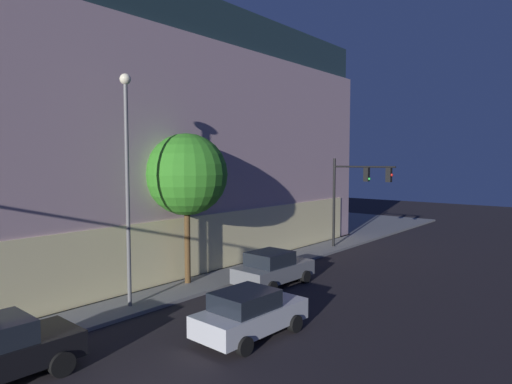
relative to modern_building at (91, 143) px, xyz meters
name	(u,v)px	position (x,y,z in m)	size (l,w,h in m)	color
modern_building	(91,143)	(0.00, 0.00, 0.00)	(30.13, 25.37, 14.61)	#4C4C51
traffic_light_far_corner	(356,186)	(9.79, -15.64, -2.90)	(0.36, 4.34, 6.02)	black
street_lamp_sidewalk	(127,165)	(-6.65, -13.99, -1.38)	(0.44, 0.44, 9.28)	slate
sidewalk_tree	(187,175)	(-2.84, -13.22, -1.89)	(3.89, 3.89, 7.16)	#51381E
car_silver	(250,313)	(-5.71, -19.57, -6.42)	(4.24, 2.19, 1.64)	#B7BABF
car_grey	(273,268)	(-0.14, -16.32, -6.41)	(4.25, 2.26, 1.67)	slate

